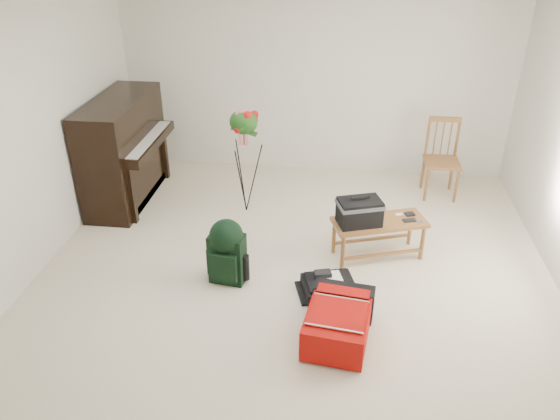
# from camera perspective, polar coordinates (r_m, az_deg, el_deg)

# --- Properties ---
(floor) EXTENTS (5.00, 5.50, 0.01)m
(floor) POSITION_cam_1_polar(r_m,az_deg,el_deg) (5.24, 1.27, -8.00)
(floor) COLOR beige
(floor) RESTS_ON ground
(ceiling) EXTENTS (5.00, 5.50, 0.01)m
(ceiling) POSITION_cam_1_polar(r_m,az_deg,el_deg) (4.24, 1.66, 20.15)
(ceiling) COLOR white
(ceiling) RESTS_ON wall_back
(wall_back) EXTENTS (5.00, 0.04, 2.50)m
(wall_back) POSITION_cam_1_polar(r_m,az_deg,el_deg) (7.18, 3.71, 13.57)
(wall_back) COLOR silver
(wall_back) RESTS_ON floor
(wall_left) EXTENTS (0.04, 5.50, 2.50)m
(wall_left) POSITION_cam_1_polar(r_m,az_deg,el_deg) (5.42, -26.02, 5.43)
(wall_left) COLOR silver
(wall_left) RESTS_ON floor
(piano) EXTENTS (0.71, 1.50, 1.25)m
(piano) POSITION_cam_1_polar(r_m,az_deg,el_deg) (6.81, -15.92, 5.84)
(piano) COLOR black
(piano) RESTS_ON floor
(bench) EXTENTS (1.00, 0.65, 0.72)m
(bench) POSITION_cam_1_polar(r_m,az_deg,el_deg) (5.48, 8.84, -0.25)
(bench) COLOR olive
(bench) RESTS_ON floor
(dining_chair) EXTENTS (0.42, 0.42, 0.96)m
(dining_chair) POSITION_cam_1_polar(r_m,az_deg,el_deg) (6.97, 16.53, 5.09)
(dining_chair) COLOR olive
(dining_chair) RESTS_ON floor
(red_suitcase) EXTENTS (0.59, 0.80, 0.32)m
(red_suitcase) POSITION_cam_1_polar(r_m,az_deg,el_deg) (4.65, 6.13, -11.12)
(red_suitcase) COLOR #BF0B08
(red_suitcase) RESTS_ON floor
(black_duffel) EXTENTS (0.56, 0.49, 0.20)m
(black_duffel) POSITION_cam_1_polar(r_m,az_deg,el_deg) (5.15, 5.11, -7.89)
(black_duffel) COLOR black
(black_duffel) RESTS_ON floor
(green_backpack) EXTENTS (0.36, 0.33, 0.66)m
(green_backpack) POSITION_cam_1_polar(r_m,az_deg,el_deg) (5.14, -5.58, -4.03)
(green_backpack) COLOR black
(green_backpack) RESTS_ON floor
(flower_stand) EXTENTS (0.46, 0.46, 1.28)m
(flower_stand) POSITION_cam_1_polar(r_m,az_deg,el_deg) (6.24, -3.70, 5.02)
(flower_stand) COLOR black
(flower_stand) RESTS_ON floor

